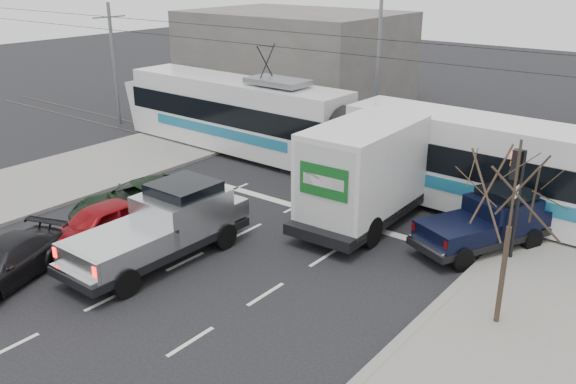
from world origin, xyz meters
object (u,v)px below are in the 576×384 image
Objects in this scene: navy_pickup at (489,221)px; silver_pickup at (166,224)px; traffic_signal at (517,181)px; green_car at (141,201)px; tram at (350,137)px; box_truck at (372,172)px; bare_tree at (514,193)px; red_car at (100,225)px; dark_car at (2,264)px; street_lamp_far at (376,45)px.

silver_pickup is at bearing -114.12° from navy_pickup.
green_car is at bearing -157.11° from traffic_signal.
tram reaches higher than box_truck.
silver_pickup is 1.27× the size of navy_pickup.
bare_tree is 0.77× the size of silver_pickup.
bare_tree is at bearing -37.00° from tram.
box_truck is at bearing 52.97° from red_car.
box_truck is 1.46× the size of green_car.
box_truck is 12.66m from dark_car.
navy_pickup is at bearing 39.84° from green_car.
tram is at bearing -68.52° from street_lamp_far.
tram is 11.36m from red_car.
street_lamp_far is 17.42m from red_car.
red_car is at bearing -92.54° from street_lamp_far.
tram is at bearing 87.38° from silver_pickup.
silver_pickup is 0.84× the size of box_truck.
red_car is (-3.10, -10.86, -1.22)m from tram.
box_truck is at bearing 51.19° from green_car.
dark_car is at bearing -151.57° from bare_tree.
box_truck is at bearing 178.26° from traffic_signal.
navy_pickup is (-0.84, 0.44, -1.73)m from traffic_signal.
silver_pickup is 10.67m from navy_pickup.
street_lamp_far is at bearing 162.03° from navy_pickup.
bare_tree reaches higher than dark_car.
silver_pickup is 4.97m from dark_car.
green_car is (-11.99, -5.07, -2.01)m from traffic_signal.
navy_pickup is (-1.97, 4.44, -2.79)m from bare_tree.
dark_car is at bearing -92.21° from street_lamp_far.
traffic_signal is 9.05m from tram.
street_lamp_far is at bearing 98.32° from green_car.
street_lamp_far reaches higher than bare_tree.
bare_tree is 13.52m from green_car.
bare_tree is at bearing -41.35° from navy_pickup.
street_lamp_far is 15.27m from green_car.
red_car is (-12.53, -3.34, -3.07)m from bare_tree.
street_lamp_far is at bearing 68.64° from dark_car.
traffic_signal reaches higher than green_car.
green_car is (-3.69, -8.59, -1.21)m from tram.
red_car is at bearing -61.88° from green_car.
box_truck is at bearing 62.14° from silver_pickup.
box_truck is at bearing -45.91° from tram.
traffic_signal is 13.71m from red_car.
green_car is (-11.15, -5.51, -0.27)m from navy_pickup.
green_car is 1.25× the size of red_car.
green_car is 1.19× the size of dark_car.
bare_tree is 0.65× the size of box_truck.
bare_tree is 0.98× the size of navy_pickup.
tram is at bearing 58.49° from dark_car.
traffic_signal is at bearing 37.17° from silver_pickup.
traffic_signal is 13.17m from green_car.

